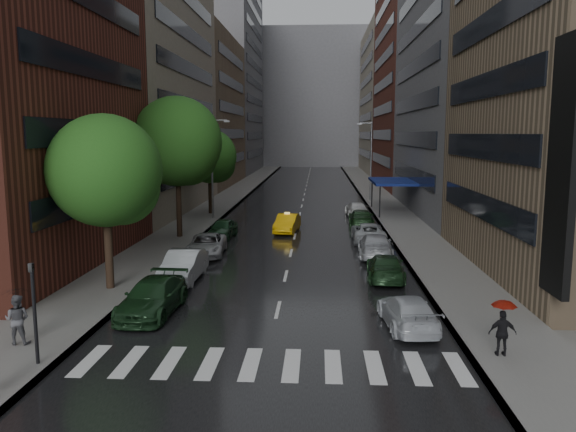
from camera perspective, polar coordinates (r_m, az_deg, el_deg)
The scene contains 20 objects.
ground at distance 21.60m, azimuth -1.81°, elevation -12.76°, with size 220.00×220.00×0.00m, color gray.
road at distance 70.53m, azimuth 1.65°, elevation 2.05°, with size 14.00×140.00×0.01m, color black.
sidewalk_left at distance 71.31m, azimuth -5.61°, elevation 2.14°, with size 4.00×140.00×0.15m, color gray.
sidewalk_right at distance 70.87m, azimuth 8.94°, elevation 2.04°, with size 4.00×140.00×0.15m, color gray.
crosswalk at distance 19.74m, azimuth -1.72°, elevation -14.83°, with size 13.15×2.80×0.01m.
buildings_left at distance 81.04m, azimuth -9.14°, elevation 14.10°, with size 8.00×108.00×38.00m.
buildings_right at distance 78.24m, azimuth 13.19°, elevation 13.49°, with size 8.05×109.10×36.00m.
building_far at distance 138.33m, azimuth 2.41°, elevation 11.79°, with size 40.00×14.00×32.00m, color slate.
tree_near at distance 28.71m, azimuth -18.10°, elevation 4.38°, with size 5.49×5.49×8.76m.
tree_mid at distance 42.20m, azimuth -11.20°, elevation 7.42°, with size 6.59×6.59×10.50m.
tree_far at distance 54.23m, azimuth -7.96°, elevation 6.02°, with size 5.16×5.16×8.22m.
taxi at distance 44.43m, azimuth -0.09°, elevation -0.75°, with size 1.55×4.44×1.46m, color #ECAC0C.
parked_cars_left at distance 32.80m, azimuth -9.60°, elevation -4.15°, with size 2.60×22.83×1.60m.
parked_cars_right at distance 38.93m, azimuth 8.42°, elevation -2.20°, with size 2.34×35.69×1.49m.
ped_black_umbrella at distance 22.95m, azimuth -25.86°, elevation -8.71°, with size 0.96×0.98×2.09m.
ped_red_umbrella at distance 21.02m, azimuth 21.01°, elevation -10.08°, with size 0.96×0.82×2.01m.
traffic_light at distance 20.53m, azimuth -24.40°, elevation -8.11°, with size 0.18×0.15×3.45m.
street_lamp_left at distance 51.04m, azimuth -7.64°, elevation 5.06°, with size 1.74×0.22×9.00m.
street_lamp_right at distance 65.41m, azimuth 8.36°, elevation 5.76°, with size 1.74×0.22×9.00m.
awning at distance 55.74m, azimuth 10.55°, elevation 3.46°, with size 4.00×8.00×3.12m.
Camera 1 is at (1.75, -20.07, 7.80)m, focal length 35.00 mm.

